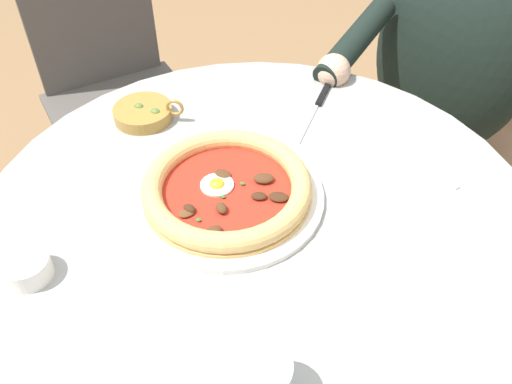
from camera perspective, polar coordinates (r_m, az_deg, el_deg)
dining_table at (r=0.94m, az=0.28°, el=-8.18°), size 0.88×0.88×0.74m
pizza_on_plate at (r=0.83m, az=-3.23°, el=0.16°), size 0.31×0.31×0.04m
steak_knife at (r=1.05m, az=6.92°, el=9.78°), size 0.02×0.22×0.01m
ramekin_capers at (r=0.79m, az=-23.46°, el=-7.48°), size 0.06×0.06×0.03m
olive_pan at (r=1.02m, az=-11.97°, el=8.36°), size 0.13×0.11×0.05m
fork_utensil at (r=0.95m, az=16.82°, el=3.26°), size 0.16×0.10×0.00m
diner_person at (r=1.45m, az=18.31°, el=6.61°), size 0.47×0.48×1.13m
cafe_chair_diner at (r=1.56m, az=20.73°, el=8.94°), size 0.53×0.53×0.82m
cafe_chair_spare_near at (r=1.59m, az=-15.42°, el=12.28°), size 0.55×0.55×0.89m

